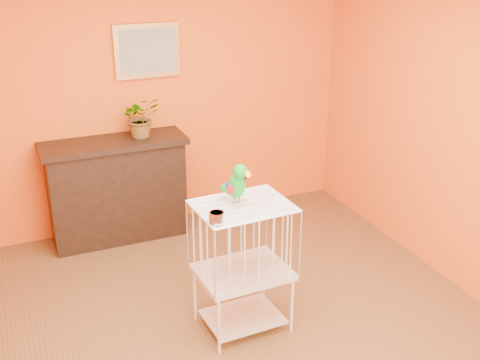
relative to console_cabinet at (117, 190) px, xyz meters
name	(u,v)px	position (x,y,z in m)	size (l,w,h in m)	color
ground	(241,346)	(0.42, -2.02, -0.50)	(4.50, 4.50, 0.00)	brown
room_shell	(242,138)	(0.42, -2.02, 1.09)	(4.50, 4.50, 4.50)	#E55A15
console_cabinet	(117,190)	(0.00, 0.00, 0.00)	(1.34, 0.48, 0.99)	black
potted_plant	(141,122)	(0.28, 0.01, 0.64)	(0.34, 0.38, 0.30)	#26722D
framed_picture	(147,51)	(0.42, 0.20, 1.25)	(0.62, 0.04, 0.50)	#B68241
birdcage	(243,266)	(0.53, -1.80, 0.03)	(0.67, 0.53, 1.01)	silver
feed_cup	(217,217)	(0.26, -1.99, 0.55)	(0.10, 0.10, 0.07)	silver
parrot	(237,183)	(0.51, -1.75, 0.66)	(0.18, 0.26, 0.30)	#59544C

